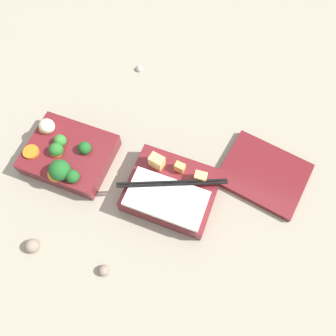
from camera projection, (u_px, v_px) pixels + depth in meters
The scene contains 7 objects.
ground_plane at pixel (123, 177), 0.71m from camera, with size 3.00×3.00×0.00m, color gray.
bento_tray_vegetable at pixel (67, 155), 0.70m from camera, with size 0.18×0.15×0.07m.
bento_tray_rice at pixel (171, 190), 0.67m from camera, with size 0.21×0.15×0.07m.
bento_lid at pixel (264, 174), 0.70m from camera, with size 0.17×0.14×0.01m, color maroon.
pebble_0 at pixel (104, 270), 0.62m from camera, with size 0.02×0.02×0.02m, color #7A6B5B.
pebble_1 at pixel (32, 246), 0.64m from camera, with size 0.03×0.03×0.03m, color #7A6B5B.
pebble_2 at pixel (139, 68), 0.83m from camera, with size 0.02×0.02×0.02m, color gray.
Camera 1 is at (0.19, -0.23, 0.65)m, focal length 35.00 mm.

